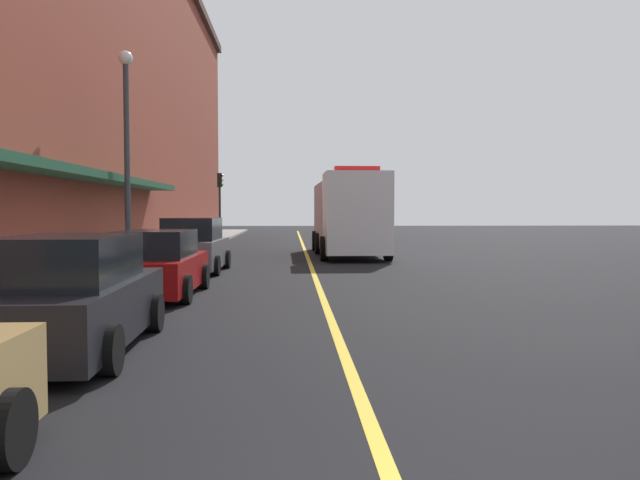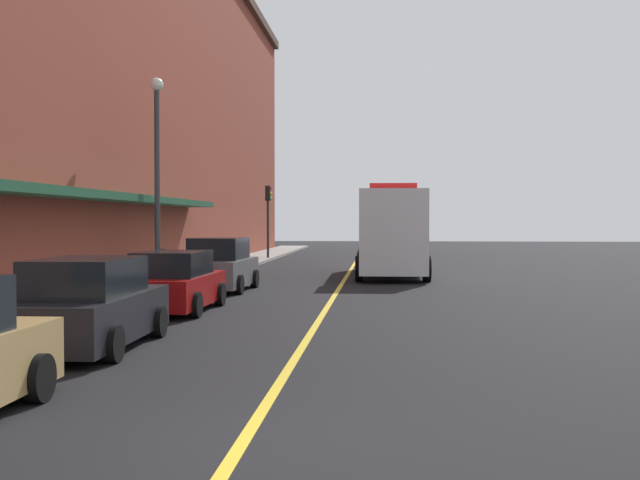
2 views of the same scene
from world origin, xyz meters
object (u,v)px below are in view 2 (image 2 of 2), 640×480
box_truck (391,233)px  street_lamp_left (157,159)px  parked_car_1 (90,306)px  parked_car_2 (174,283)px  traffic_light_near (268,207)px  parked_car_3 (220,266)px  parking_meter_1 (163,262)px

box_truck → street_lamp_left: street_lamp_left is taller
parked_car_1 → parked_car_2: parked_car_1 is taller
parked_car_1 → traffic_light_near: (-1.41, 32.02, 2.37)m
box_truck → parked_car_1: bearing=-17.1°
parked_car_1 → street_lamp_left: size_ratio=0.66×
street_lamp_left → box_truck: bearing=46.3°
parked_car_3 → traffic_light_near: (-1.35, 20.19, 2.32)m
box_truck → traffic_light_near: (-7.16, 12.47, 1.34)m
street_lamp_left → traffic_light_near: size_ratio=1.61×
parked_car_3 → street_lamp_left: bearing=105.0°
parked_car_1 → parking_meter_1: bearing=7.3°
parked_car_1 → parking_meter_1: parked_car_1 is taller
box_truck → street_lamp_left: 11.62m
parked_car_1 → street_lamp_left: 12.10m
parking_meter_1 → street_lamp_left: street_lamp_left is taller
parked_car_1 → parked_car_2: size_ratio=1.05×
parked_car_2 → parked_car_3: (-0.05, 5.92, 0.09)m
box_truck → parking_meter_1: size_ratio=7.16×
parked_car_3 → box_truck: box_truck is taller
box_truck → parking_meter_1: (-7.23, -9.61, -0.76)m
parked_car_2 → parked_car_3: 5.92m
parked_car_3 → parked_car_2: bearing=-177.8°
parked_car_3 → street_lamp_left: size_ratio=0.60×
parked_car_1 → parking_meter_1: (-1.48, 9.94, 0.27)m
parked_car_3 → street_lamp_left: 4.12m
box_truck → traffic_light_near: size_ratio=2.22×
parked_car_1 → street_lamp_left: bearing=9.2°
parking_meter_1 → traffic_light_near: bearing=89.8°
parking_meter_1 → traffic_light_near: traffic_light_near is taller
parked_car_1 → parked_car_2: bearing=-1.0°
parked_car_3 → parking_meter_1: size_ratio=3.14×
box_truck → street_lamp_left: (-7.83, -8.19, 2.58)m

